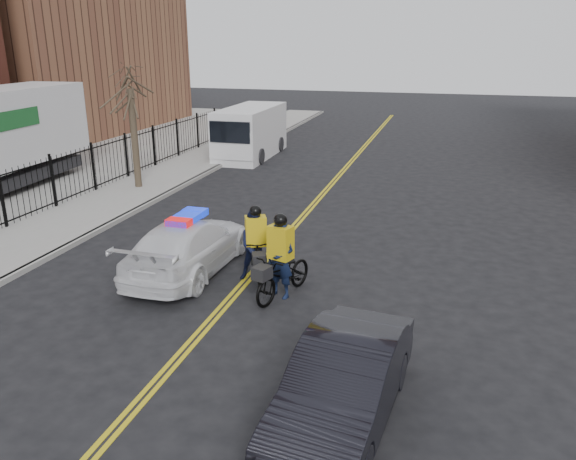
% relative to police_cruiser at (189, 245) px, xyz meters
% --- Properties ---
extents(ground, '(120.00, 120.00, 0.00)m').
position_rel_police_cruiser_xyz_m(ground, '(1.71, -2.60, -0.73)').
color(ground, black).
rests_on(ground, ground).
extents(center_line_left, '(0.10, 60.00, 0.01)m').
position_rel_police_cruiser_xyz_m(center_line_left, '(1.63, 5.40, -0.73)').
color(center_line_left, gold).
rests_on(center_line_left, ground).
extents(center_line_right, '(0.10, 60.00, 0.01)m').
position_rel_police_cruiser_xyz_m(center_line_right, '(1.79, 5.40, -0.73)').
color(center_line_right, gold).
rests_on(center_line_right, ground).
extents(sidewalk, '(3.00, 60.00, 0.15)m').
position_rel_police_cruiser_xyz_m(sidewalk, '(-5.79, 5.40, -0.66)').
color(sidewalk, gray).
rests_on(sidewalk, ground).
extents(curb, '(0.20, 60.00, 0.15)m').
position_rel_police_cruiser_xyz_m(curb, '(-4.29, 5.40, -0.66)').
color(curb, gray).
rests_on(curb, ground).
extents(iron_fence, '(0.12, 28.00, 2.00)m').
position_rel_police_cruiser_xyz_m(iron_fence, '(-7.29, 5.40, 0.27)').
color(iron_fence, black).
rests_on(iron_fence, ground).
extents(warehouse_far, '(14.00, 18.00, 14.00)m').
position_rel_police_cruiser_xyz_m(warehouse_far, '(-21.29, 21.40, 6.27)').
color(warehouse_far, brown).
rests_on(warehouse_far, ground).
extents(street_tree, '(3.20, 3.20, 4.80)m').
position_rel_police_cruiser_xyz_m(street_tree, '(-5.89, 7.40, 2.80)').
color(street_tree, '#392E22').
rests_on(street_tree, sidewalk).
extents(police_cruiser, '(2.09, 5.02, 1.61)m').
position_rel_police_cruiser_xyz_m(police_cruiser, '(0.00, 0.00, 0.00)').
color(police_cruiser, white).
rests_on(police_cruiser, ground).
extents(dark_sedan, '(1.93, 4.47, 1.43)m').
position_rel_police_cruiser_xyz_m(dark_sedan, '(5.20, -5.20, -0.02)').
color(dark_sedan, black).
rests_on(dark_sedan, ground).
extents(cargo_van, '(2.52, 6.30, 2.62)m').
position_rel_police_cruiser_xyz_m(cargo_van, '(-3.76, 15.34, 0.55)').
color(cargo_van, silver).
rests_on(cargo_van, ground).
extents(cyclist_near, '(1.39, 2.29, 2.12)m').
position_rel_police_cruiser_xyz_m(cyclist_near, '(2.84, -0.87, 0.01)').
color(cyclist_near, black).
rests_on(cyclist_near, ground).
extents(cyclist_far, '(1.37, 2.04, 2.02)m').
position_rel_police_cruiser_xyz_m(cyclist_far, '(1.93, -0.04, 0.06)').
color(cyclist_far, black).
rests_on(cyclist_far, ground).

